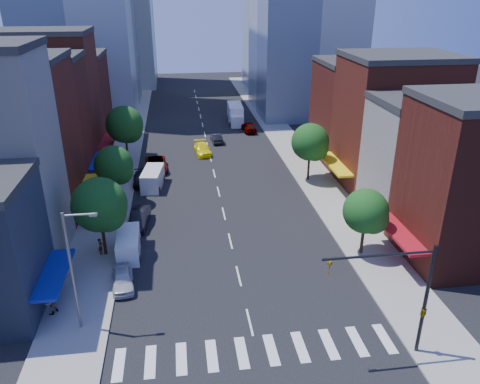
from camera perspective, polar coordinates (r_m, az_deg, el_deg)
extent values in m
plane|color=black|center=(35.22, 1.19, -15.58)|extent=(220.00, 220.00, 0.00)
cube|color=gray|center=(70.99, -14.01, 4.67)|extent=(5.00, 120.00, 0.15)
cube|color=gray|center=(72.52, 6.08, 5.65)|extent=(5.00, 120.00, 0.15)
cube|color=silver|center=(32.97, 2.04, -18.83)|extent=(19.00, 3.00, 0.01)
cube|color=maroon|center=(52.24, -26.11, 5.33)|extent=(12.00, 9.00, 16.00)
cube|color=#491A12|center=(60.19, -23.76, 7.41)|extent=(12.00, 8.00, 15.00)
cube|color=maroon|center=(67.95, -22.14, 10.21)|extent=(12.00, 9.00, 17.00)
cube|color=#491A12|center=(77.40, -20.37, 10.41)|extent=(12.00, 10.00, 13.00)
cube|color=beige|center=(51.67, 22.17, 3.47)|extent=(12.00, 8.00, 12.00)
cube|color=maroon|center=(58.81, 18.24, 7.89)|extent=(12.00, 10.00, 15.00)
cube|color=#491A12|center=(67.89, 14.60, 9.43)|extent=(12.00, 10.00, 13.00)
cylinder|color=black|center=(32.46, 21.68, -12.21)|extent=(0.24, 0.24, 8.00)
cylinder|color=black|center=(29.05, 16.64, -7.43)|extent=(7.00, 0.16, 0.16)
imported|color=gold|center=(28.33, 10.88, -9.08)|extent=(0.22, 0.18, 1.10)
imported|color=gold|center=(32.91, 21.47, -13.35)|extent=(0.48, 2.24, 0.90)
cylinder|color=slate|center=(33.88, -19.79, -9.26)|extent=(0.20, 0.20, 9.00)
cylinder|color=slate|center=(31.64, -19.08, -2.64)|extent=(2.00, 0.14, 0.14)
cube|color=slate|center=(31.49, -17.46, -2.65)|extent=(0.50, 0.25, 0.18)
cylinder|color=black|center=(43.54, -16.32, -4.99)|extent=(0.28, 0.28, 3.92)
sphere|color=#144718|center=(42.26, -16.77, -1.49)|extent=(4.80, 4.80, 4.80)
sphere|color=#144718|center=(42.18, -15.91, -2.48)|extent=(3.36, 3.36, 3.36)
cylinder|color=black|center=(53.45, -14.84, 0.47)|extent=(0.28, 0.28, 3.64)
sphere|color=#144718|center=(52.48, -15.14, 3.21)|extent=(4.20, 4.20, 4.20)
sphere|color=#144718|center=(52.34, -14.45, 2.48)|extent=(2.94, 2.94, 2.94)
cylinder|color=black|center=(66.43, -13.64, 5.39)|extent=(0.28, 0.28, 4.20)
sphere|color=#144718|center=(65.55, -13.90, 8.01)|extent=(5.00, 5.00, 5.00)
sphere|color=#144718|center=(65.40, -13.33, 7.34)|extent=(3.50, 3.50, 3.50)
cylinder|color=black|center=(43.49, 14.72, -5.25)|extent=(0.28, 0.28, 3.36)
sphere|color=#144718|center=(42.36, 15.07, -2.26)|extent=(4.00, 4.00, 4.00)
sphere|color=#144718|center=(42.60, 15.88, -3.11)|extent=(2.80, 2.80, 2.80)
cylinder|color=black|center=(58.84, 8.37, 3.32)|extent=(0.28, 0.28, 3.92)
sphere|color=#144718|center=(57.90, 8.54, 6.05)|extent=(4.60, 4.60, 4.60)
sphere|color=#144718|center=(58.01, 9.16, 5.32)|extent=(3.22, 3.22, 3.22)
imported|color=silver|center=(39.53, -14.13, -10.21)|extent=(2.23, 4.40, 1.44)
imported|color=black|center=(48.68, -12.16, -3.12)|extent=(2.14, 4.99, 1.60)
imported|color=#999999|center=(63.09, -10.18, 3.34)|extent=(3.13, 5.96, 1.60)
imported|color=black|center=(58.91, -12.03, 1.54)|extent=(2.03, 4.54, 1.29)
cube|color=white|center=(43.63, -13.43, -6.23)|extent=(2.12, 4.93, 2.04)
cube|color=black|center=(41.88, -13.58, -7.13)|extent=(1.83, 1.04, 0.88)
cylinder|color=black|center=(42.63, -14.63, -8.19)|extent=(0.27, 0.75, 0.74)
cylinder|color=black|center=(42.48, -12.26, -8.05)|extent=(0.27, 0.75, 0.74)
cylinder|color=black|center=(45.48, -14.37, -6.02)|extent=(0.27, 0.75, 0.74)
cylinder|color=black|center=(45.34, -12.16, -5.88)|extent=(0.27, 0.75, 0.74)
cube|color=silver|center=(57.57, -10.59, 1.63)|extent=(2.80, 5.53, 2.22)
cube|color=black|center=(55.62, -10.96, 1.16)|extent=(2.08, 1.31, 0.95)
cylinder|color=black|center=(56.40, -11.79, 0.24)|extent=(0.37, 0.83, 0.80)
cylinder|color=black|center=(56.04, -9.88, 0.25)|extent=(0.37, 0.83, 0.80)
cylinder|color=black|center=(59.65, -11.15, 1.61)|extent=(0.37, 0.83, 0.80)
cylinder|color=black|center=(59.32, -9.35, 1.62)|extent=(0.37, 0.83, 0.80)
imported|color=#FFEB0D|center=(68.66, -4.60, 5.26)|extent=(2.55, 5.32, 1.49)
imported|color=black|center=(73.90, -2.92, 6.61)|extent=(1.84, 4.36, 1.40)
imported|color=#999999|center=(79.45, 1.07, 7.94)|extent=(2.26, 4.95, 1.65)
cube|color=white|center=(85.19, -0.59, 9.57)|extent=(2.68, 6.63, 3.22)
cube|color=white|center=(81.63, -0.35, 8.58)|extent=(2.29, 1.90, 2.01)
cylinder|color=black|center=(82.49, -1.18, 8.26)|extent=(0.34, 0.92, 0.91)
cylinder|color=black|center=(82.68, 0.37, 8.30)|extent=(0.34, 0.92, 0.91)
cylinder|color=black|center=(86.85, -1.41, 9.05)|extent=(0.34, 0.92, 0.91)
cylinder|color=black|center=(87.03, 0.06, 9.08)|extent=(0.34, 0.92, 0.91)
imported|color=#999999|center=(44.16, -16.63, -6.36)|extent=(0.42, 0.60, 1.55)
imported|color=#999999|center=(37.82, -22.11, -12.35)|extent=(1.15, 1.20, 1.96)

